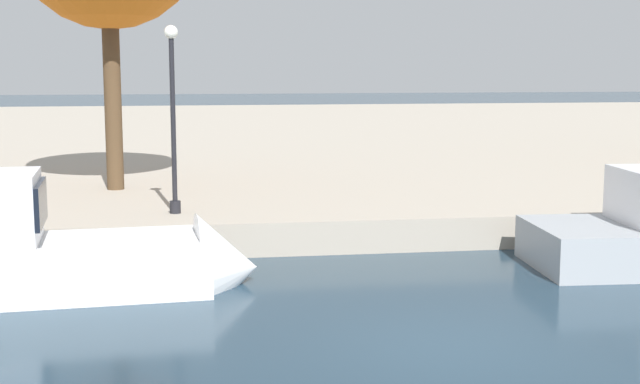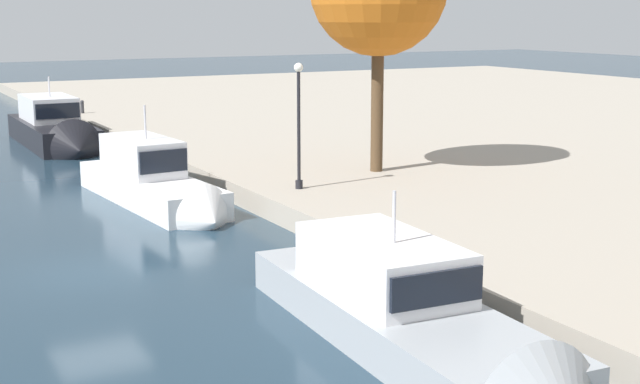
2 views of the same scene
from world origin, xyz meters
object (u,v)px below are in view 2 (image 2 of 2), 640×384
Objects in this scene: motor_yacht_2 at (413,326)px; lamp_post at (299,122)px; mooring_bollard_1 at (82,106)px; motor_yacht_1 at (155,187)px; motor_yacht_0 at (55,132)px.

lamp_post is (-13.15, 4.02, 2.65)m from motor_yacht_2.
lamp_post is (28.01, 0.95, 1.96)m from mooring_bollard_1.
motor_yacht_1 is at bearing -176.12° from motor_yacht_2.
motor_yacht_0 is 16.55m from motor_yacht_1.
mooring_bollard_1 is 0.18× the size of lamp_post.
mooring_bollard_1 is (-8.11, 3.42, 0.43)m from motor_yacht_0.
motor_yacht_1 is at bearing 0.16° from motor_yacht_0.
motor_yacht_0 reaches higher than mooring_bollard_1.
motor_yacht_1 reaches higher than mooring_bollard_1.
motor_yacht_1 is 12.52× the size of mooring_bollard_1.
lamp_post reaches higher than motor_yacht_1.
lamp_post is (3.35, 4.27, 2.53)m from motor_yacht_1.
motor_yacht_1 is 5.99m from lamp_post.
motor_yacht_0 is 8.82m from mooring_bollard_1.
motor_yacht_2 is at bearing 0.43° from motor_yacht_0.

